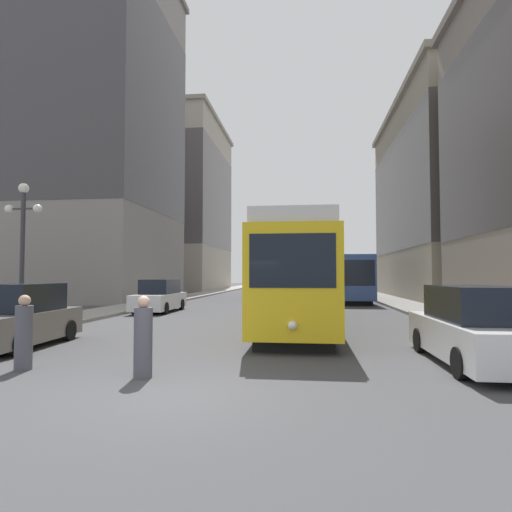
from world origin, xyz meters
The scene contains 14 objects.
ground_plane centered at (0.00, 0.00, 0.00)m, with size 200.00×200.00×0.00m, color #424244.
sidewalk_left centered at (-8.71, 40.00, 0.07)m, with size 2.70×120.00×0.15m, color gray.
sidewalk_right centered at (8.71, 40.00, 0.07)m, with size 2.70×120.00×0.15m, color gray.
streetcar centered at (1.84, 10.32, 2.10)m, with size 2.65×13.60×3.89m.
transit_bus centered at (5.37, 27.57, 1.95)m, with size 2.77×12.51×3.45m.
parked_car_left_near centered at (-6.07, 4.18, 0.84)m, with size 2.08×4.33×1.82m.
parked_car_left_mid centered at (-6.07, 16.05, 0.84)m, with size 1.93×4.85×1.82m.
parked_car_right_far centered at (6.06, 3.17, 0.84)m, with size 1.91×4.91×1.82m.
pedestrian_crossing_near centered at (-1.09, 1.05, 0.77)m, with size 0.37×0.37×1.66m.
pedestrian_crossing_far centered at (-3.97, 1.44, 0.76)m, with size 0.37×0.37×1.64m.
lamp_post_left_near centered at (-7.96, 6.91, 3.61)m, with size 1.41×0.36×5.25m.
building_left_corner centered at (-15.80, 51.54, 12.20)m, with size 12.08×19.81×23.69m.
building_left_midblock centered at (-16.04, 27.20, 15.22)m, with size 12.55×14.91×29.51m.
building_right_corner centered at (16.00, 31.66, 8.84)m, with size 12.48×22.16×17.22m.
Camera 1 is at (2.21, -7.34, 2.08)m, focal length 30.05 mm.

